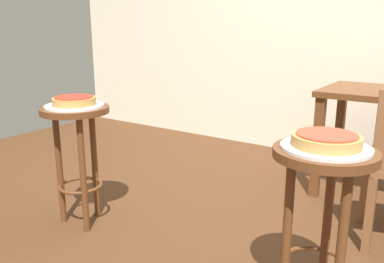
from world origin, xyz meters
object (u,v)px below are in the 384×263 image
at_px(serving_plate_foreground, 326,147).
at_px(serving_plate_middle, 74,106).
at_px(stool_foreground, 321,196).
at_px(stool_middle, 77,139).
at_px(pizza_middle, 74,101).
at_px(pizza_foreground, 326,140).

height_order(serving_plate_foreground, serving_plate_middle, same).
bearing_deg(serving_plate_middle, stool_foreground, -0.69).
xyz_separation_m(serving_plate_foreground, stool_middle, (-1.39, 0.02, -0.19)).
bearing_deg(stool_middle, pizza_middle, -135.00).
bearing_deg(pizza_middle, stool_foreground, -0.69).
bearing_deg(stool_foreground, serving_plate_middle, 179.31).
distance_m(stool_foreground, serving_plate_foreground, 0.19).
height_order(serving_plate_foreground, pizza_foreground, pizza_foreground).
distance_m(serving_plate_foreground, pizza_middle, 1.40).
bearing_deg(serving_plate_foreground, stool_foreground, 180.00).
bearing_deg(pizza_middle, pizza_foreground, -0.69).
xyz_separation_m(serving_plate_foreground, pizza_middle, (-1.39, 0.02, 0.03)).
height_order(stool_middle, pizza_middle, pizza_middle).
height_order(pizza_foreground, serving_plate_middle, pizza_foreground).
xyz_separation_m(serving_plate_foreground, serving_plate_middle, (-1.39, 0.02, 0.00)).
bearing_deg(stool_middle, pizza_foreground, -0.69).
bearing_deg(stool_foreground, pizza_foreground, 0.00).
bearing_deg(stool_middle, serving_plate_foreground, -0.69).
relative_size(serving_plate_foreground, pizza_middle, 1.37).
relative_size(serving_plate_foreground, serving_plate_middle, 0.99).
distance_m(stool_foreground, pizza_foreground, 0.22).
bearing_deg(pizza_middle, stool_middle, 45.00).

